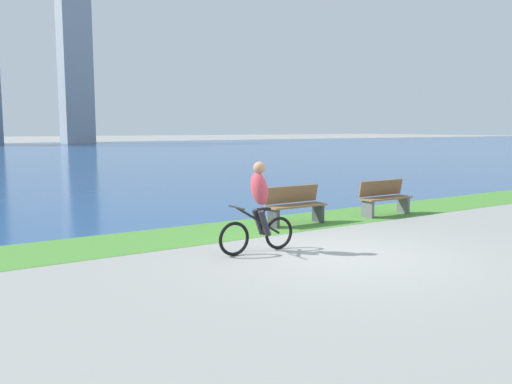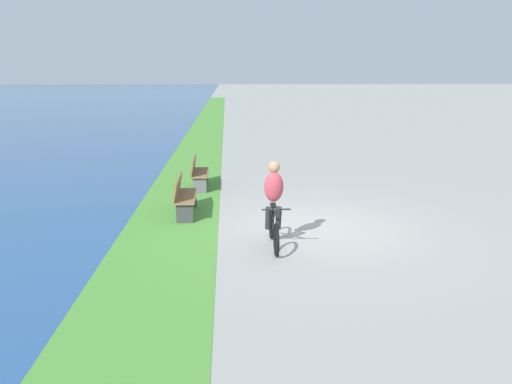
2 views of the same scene
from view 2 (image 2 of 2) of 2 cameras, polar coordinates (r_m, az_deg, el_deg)
ground_plane at (r=10.53m, az=6.73°, el=-4.20°), size 300.00×300.00×0.00m
grass_strip_bayside at (r=10.44m, az=-10.05°, el=-4.45°), size 120.00×2.03×0.01m
cyclist_lead at (r=9.14m, az=2.10°, el=-1.46°), size 1.58×0.52×1.65m
bench_near_path at (r=14.09m, az=-6.77°, el=2.28°), size 1.50×0.47×0.90m
bench_far_along_path at (r=11.42m, az=-8.46°, el=-0.48°), size 1.50×0.47×0.90m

